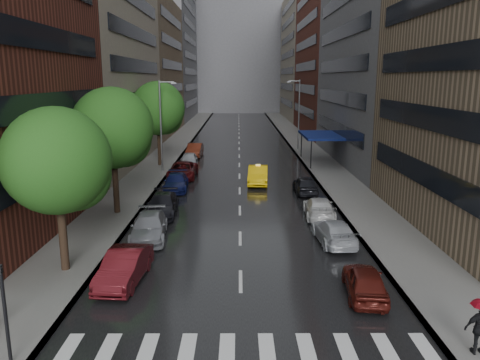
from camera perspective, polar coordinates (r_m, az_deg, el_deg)
name	(u,v)px	position (r m, az deg, el deg)	size (l,w,h in m)	color
ground	(241,325)	(18.87, 0.13, -17.30)	(220.00, 220.00, 0.00)	gray
road	(239,145)	(67.05, -0.10, 4.33)	(14.00, 140.00, 0.01)	black
sidewalk_left	(176,144)	(67.63, -7.77, 4.35)	(4.00, 140.00, 0.15)	gray
sidewalk_right	(302,144)	(67.66, 7.56, 4.36)	(4.00, 140.00, 0.15)	gray
crosswalk	(247,355)	(17.16, 0.88, -20.57)	(13.15, 2.80, 0.01)	silver
buildings_left	(142,34)	(76.94, -11.88, 17.04)	(8.00, 108.00, 38.00)	maroon
buildings_right	(339,39)	(74.86, 11.94, 16.44)	(8.05, 109.10, 36.00)	#937A5B
building_far	(239,54)	(134.57, -0.15, 15.16)	(40.00, 14.00, 32.00)	slate
tree_near	(57,161)	(23.47, -21.45, 2.16)	(5.08, 5.08, 8.09)	#382619
tree_mid	(112,128)	(32.84, -15.29, 6.11)	(5.52, 5.52, 8.79)	#382619
tree_far	(158,108)	(50.64, -9.97, 8.59)	(5.68, 5.68, 9.05)	#382619
taxi	(258,175)	(41.99, 2.20, 0.61)	(1.72, 4.94, 1.63)	#E9B80C
parked_cars_left	(176,182)	(39.67, -7.87, -0.29)	(2.60, 40.53, 1.60)	#511015
parked_cars_right	(325,216)	(30.40, 10.26, -4.37)	(2.22, 22.83, 1.48)	#511510
traffic_light	(4,305)	(17.22, -26.80, -13.44)	(0.18, 0.15, 3.45)	black
street_lamp_left	(162,124)	(47.23, -9.54, 6.76)	(1.74, 0.22, 9.00)	gray
street_lamp_right	(298,113)	(62.06, 7.12, 8.13)	(1.74, 0.22, 9.00)	gray
awning	(321,135)	(52.56, 9.80, 5.38)	(4.00, 8.00, 3.12)	navy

